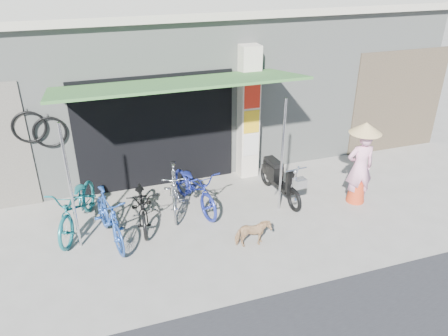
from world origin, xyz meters
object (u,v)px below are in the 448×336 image
object	(u,v)px
bike_blue	(109,217)
street_dog	(253,234)
bike_silver	(174,189)
bike_black	(142,204)
moped	(279,179)
bike_teal	(77,205)
nun	(360,164)
bike_navy	(195,187)

from	to	relation	value
bike_blue	street_dog	size ratio (longest dim) A/B	2.60
bike_blue	bike_silver	size ratio (longest dim) A/B	1.03
bike_black	moped	size ratio (longest dim) A/B	0.97
street_dog	bike_blue	bearing A→B (deg)	71.43
bike_teal	nun	world-z (taller)	nun
street_dog	nun	distance (m)	2.81
bike_silver	street_dog	bearing A→B (deg)	-45.61
bike_teal	bike_blue	size ratio (longest dim) A/B	1.17
bike_navy	street_dog	xyz separation A→B (m)	(0.63, -1.60, -0.20)
bike_teal	bike_blue	world-z (taller)	bike_teal
nun	bike_silver	bearing A→B (deg)	-4.96
bike_navy	nun	distance (m)	3.40
bike_navy	street_dog	distance (m)	1.73
bike_silver	bike_navy	world-z (taller)	bike_silver
bike_black	bike_silver	world-z (taller)	bike_silver
bike_blue	bike_navy	xyz separation A→B (m)	(1.75, 0.62, -0.02)
nun	moped	bearing A→B (deg)	-17.20
bike_blue	moped	distance (m)	3.59
bike_navy	moped	world-z (taller)	moped
bike_blue	nun	bearing A→B (deg)	-13.39
bike_teal	bike_navy	size ratio (longest dim) A/B	1.07
bike_silver	moped	bearing A→B (deg)	7.40
moped	street_dog	bearing A→B (deg)	-133.82
bike_navy	bike_black	bearing A→B (deg)	179.19
bike_black	bike_silver	xyz separation A→B (m)	(0.68, 0.26, 0.05)
bike_silver	street_dog	distance (m)	1.95
bike_blue	nun	world-z (taller)	nun
nun	street_dog	bearing A→B (deg)	24.46
bike_navy	moped	bearing A→B (deg)	-17.47
bike_black	street_dog	size ratio (longest dim) A/B	2.58
bike_black	street_dog	distance (m)	2.21
bike_blue	bike_teal	bearing A→B (deg)	120.35
bike_blue	bike_black	world-z (taller)	bike_blue
moped	bike_silver	bearing A→B (deg)	170.78
bike_black	moped	world-z (taller)	moped
bike_teal	moped	world-z (taller)	bike_teal
street_dog	nun	size ratio (longest dim) A/B	0.35
bike_silver	bike_black	bearing A→B (deg)	-147.04
bike_teal	nun	size ratio (longest dim) A/B	1.08
bike_blue	bike_navy	size ratio (longest dim) A/B	0.92
bike_silver	bike_navy	xyz separation A→B (m)	(0.42, -0.03, -0.01)
street_dog	bike_navy	bearing A→B (deg)	25.19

